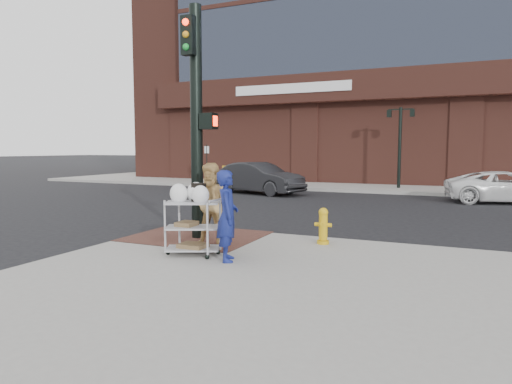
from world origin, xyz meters
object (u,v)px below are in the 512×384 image
at_px(sedan_dark, 259,178).
at_px(woman_blue, 227,216).
at_px(traffic_signal_pole, 197,115).
at_px(minivan_white, 507,187).
at_px(utility_cart, 193,222).
at_px(fire_hydrant, 323,225).
at_px(lamp_post, 400,138).
at_px(pedestrian_tan, 213,205).

bearing_deg(sedan_dark, woman_blue, -142.51).
xyz_separation_m(traffic_signal_pole, minivan_white, (6.94, 11.56, -2.21)).
relative_size(sedan_dark, utility_cart, 3.35).
height_order(sedan_dark, fire_hydrant, sedan_dark).
xyz_separation_m(utility_cart, fire_hydrant, (1.95, 1.92, -0.22)).
distance_m(sedan_dark, minivan_white, 10.32).
xyz_separation_m(woman_blue, utility_cart, (-0.80, 0.15, -0.19)).
distance_m(woman_blue, minivan_white, 14.19).
xyz_separation_m(woman_blue, sedan_dark, (-4.91, 12.55, -0.21)).
bearing_deg(utility_cart, traffic_signal_pole, 117.82).
distance_m(minivan_white, utility_cart, 14.38).
height_order(lamp_post, utility_cart, lamp_post).
relative_size(lamp_post, woman_blue, 2.50).
bearing_deg(traffic_signal_pole, woman_blue, -45.24).
xyz_separation_m(pedestrian_tan, minivan_white, (6.19, 12.22, -0.38)).
height_order(woman_blue, utility_cart, woman_blue).
height_order(utility_cart, fire_hydrant, utility_cart).
relative_size(lamp_post, minivan_white, 0.90).
xyz_separation_m(woman_blue, pedestrian_tan, (-0.80, 0.91, 0.04)).
height_order(pedestrian_tan, minivan_white, pedestrian_tan).
bearing_deg(utility_cart, lamp_post, 84.06).
height_order(woman_blue, fire_hydrant, woman_blue).
relative_size(woman_blue, pedestrian_tan, 0.95).
xyz_separation_m(lamp_post, utility_cart, (-1.73, -16.64, -1.86)).
height_order(woman_blue, pedestrian_tan, pedestrian_tan).
xyz_separation_m(pedestrian_tan, fire_hydrant, (1.94, 1.16, -0.46)).
height_order(traffic_signal_pole, utility_cart, traffic_signal_pole).
bearing_deg(fire_hydrant, pedestrian_tan, -149.03).
height_order(sedan_dark, minivan_white, sedan_dark).
distance_m(woman_blue, sedan_dark, 13.48).
height_order(woman_blue, sedan_dark, woman_blue).
xyz_separation_m(lamp_post, minivan_white, (4.46, -3.66, -2.00)).
bearing_deg(utility_cart, woman_blue, -10.63).
distance_m(pedestrian_tan, sedan_dark, 12.35).
distance_m(traffic_signal_pole, pedestrian_tan, 2.09).
bearing_deg(lamp_post, sedan_dark, -144.03).
relative_size(lamp_post, pedestrian_tan, 2.37).
distance_m(woman_blue, utility_cart, 0.84).
bearing_deg(pedestrian_tan, lamp_post, 67.29).
height_order(lamp_post, traffic_signal_pole, traffic_signal_pole).
relative_size(lamp_post, utility_cart, 2.98).
height_order(lamp_post, fire_hydrant, lamp_post).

